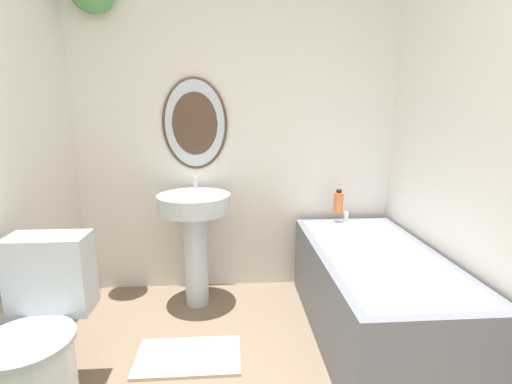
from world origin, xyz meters
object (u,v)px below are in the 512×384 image
Objects in this scene: bathtub at (375,293)px; shampoo_bottle at (338,202)px; toilet at (38,346)px; pedestal_sink at (195,225)px.

shampoo_bottle is (-0.06, 0.62, 0.41)m from bathtub.
toilet reaches higher than bathtub.
toilet is at bearing -122.68° from pedestal_sink.
bathtub is at bearing -84.80° from shampoo_bottle.
bathtub is 8.50× the size of shampoo_bottle.
toilet is 0.87× the size of pedestal_sink.
shampoo_bottle is (1.63, 1.09, 0.35)m from toilet.
pedestal_sink is (0.60, 0.94, 0.25)m from toilet.
pedestal_sink reaches higher than toilet.
shampoo_bottle is at bearing 33.62° from toilet.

